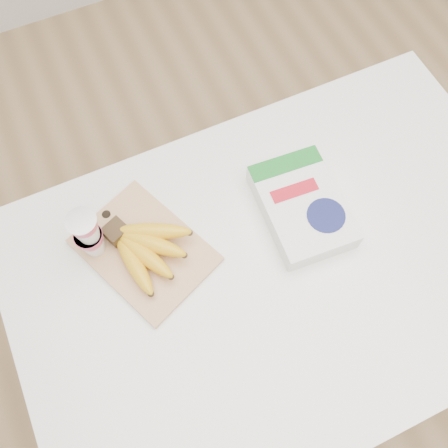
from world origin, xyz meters
name	(u,v)px	position (x,y,z in m)	size (l,w,h in m)	color
room	(322,150)	(0.00, 0.00, 1.35)	(4.00, 4.00, 4.00)	tan
table	(269,314)	(0.00, 0.00, 0.45)	(1.20, 0.80, 0.90)	white
cutting_board	(145,250)	(-0.27, 0.16, 0.91)	(0.21, 0.29, 0.01)	tan
bananas	(144,247)	(-0.27, 0.15, 0.94)	(0.19, 0.20, 0.07)	#382816
yogurt_stack	(88,234)	(-0.37, 0.20, 0.99)	(0.07, 0.07, 0.15)	white
cereal_box	(302,206)	(0.09, 0.10, 0.93)	(0.19, 0.26, 0.06)	white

